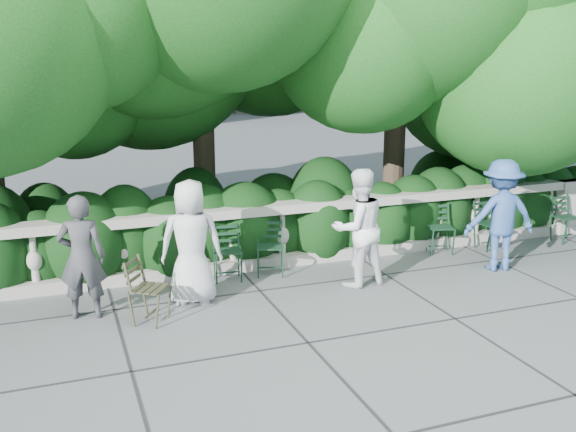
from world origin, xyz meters
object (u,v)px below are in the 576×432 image
object	(u,v)px
chair_b	(270,278)
chair_f	(570,244)
chair_c	(229,283)
person_casual_man	(358,228)
chair_e	(495,251)
person_woman_grey	(82,257)
person_older_blue	(501,215)
chair_d	(442,256)
person_businessman	(191,242)
chair_weathered	(162,323)

from	to	relation	value
chair_b	chair_f	distance (m)	5.55
chair_b	chair_c	world-z (taller)	same
chair_f	person_casual_man	distance (m)	4.58
chair_c	chair_e	bearing A→B (deg)	8.35
person_woman_grey	person_older_blue	distance (m)	6.10
chair_c	chair_d	distance (m)	3.66
chair_c	person_older_blue	bearing A→B (deg)	-2.77
chair_b	chair_c	size ratio (longest dim) A/B	1.00
chair_c	chair_d	size ratio (longest dim) A/B	1.00
person_older_blue	chair_c	bearing A→B (deg)	-0.18
chair_c	chair_d	world-z (taller)	same
chair_c	person_older_blue	xyz separation A→B (m)	(4.07, -0.81, 0.86)
person_businessman	chair_e	bearing A→B (deg)	-161.40
person_casual_man	chair_d	bearing A→B (deg)	-164.96
chair_b	person_woman_grey	xyz separation A→B (m)	(-2.66, -0.57, 0.79)
chair_b	person_casual_man	bearing A→B (deg)	-14.23
chair_b	chair_c	distance (m)	0.64
chair_e	person_casual_man	bearing A→B (deg)	-173.98
chair_e	person_businessman	size ratio (longest dim) A/B	0.50
person_woman_grey	person_casual_man	size ratio (longest dim) A/B	0.94
chair_d	chair_f	xyz separation A→B (m)	(2.52, -0.20, 0.00)
chair_d	chair_weathered	world-z (taller)	same
chair_e	person_woman_grey	bearing A→B (deg)	177.83
chair_f	chair_weathered	size ratio (longest dim) A/B	1.00
chair_f	person_casual_man	world-z (taller)	person_casual_man
person_businessman	person_woman_grey	distance (m)	1.38
chair_f	person_businessman	size ratio (longest dim) A/B	0.50
chair_b	chair_c	xyz separation A→B (m)	(-0.64, -0.00, 0.00)
chair_c	chair_e	size ratio (longest dim) A/B	1.00
person_casual_man	chair_c	bearing A→B (deg)	-27.96
chair_b	chair_c	bearing A→B (deg)	-161.40
chair_c	chair_f	bearing A→B (deg)	7.29
chair_c	chair_f	world-z (taller)	same
chair_c	chair_d	bearing A→B (deg)	9.62
chair_d	chair_f	world-z (taller)	same
chair_f	person_casual_man	bearing A→B (deg)	-174.56
person_businessman	person_older_blue	bearing A→B (deg)	-170.39
person_woman_grey	person_casual_man	distance (m)	3.75
chair_b	person_woman_grey	size ratio (longest dim) A/B	0.53
chair_c	person_casual_man	world-z (taller)	person_casual_man
chair_weathered	person_casual_man	size ratio (longest dim) A/B	0.49
chair_f	person_older_blue	world-z (taller)	person_older_blue
chair_f	person_casual_man	xyz separation A→B (m)	(-4.47, -0.55, 0.85)
chair_e	chair_weathered	bearing A→B (deg)	-176.33
chair_d	chair_e	bearing A→B (deg)	10.64
chair_b	chair_weathered	distance (m)	2.10
chair_f	person_businessman	distance (m)	6.89
chair_b	person_casual_man	world-z (taller)	person_casual_man
chair_c	person_casual_man	distance (m)	2.04
chair_weathered	person_woman_grey	size ratio (longest dim) A/B	0.53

